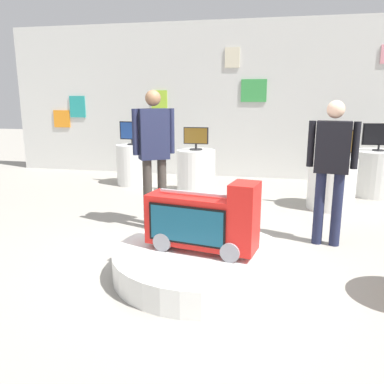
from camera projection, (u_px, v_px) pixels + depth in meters
ground_plane at (204, 256)px, 4.49m from camera, size 30.00×30.00×0.00m
back_wall_display at (245, 101)px, 8.52m from camera, size 10.73×0.13×3.26m
main_display_pedestal at (201, 262)px, 4.01m from camera, size 1.75×1.75×0.26m
novelty_firetruck_tv at (203, 222)px, 3.90m from camera, size 1.13×0.53×0.72m
display_pedestal_left_rear at (331, 184)px, 6.32m from camera, size 0.73×0.73×0.80m
tv_on_left_rear at (335, 142)px, 6.17m from camera, size 0.56×0.20×0.45m
display_pedestal_center_rear at (196, 172)px, 7.28m from camera, size 0.69×0.69×0.80m
tv_on_center_rear at (196, 138)px, 7.14m from camera, size 0.44×0.23×0.40m
display_pedestal_right_rear at (376, 173)px, 7.17m from camera, size 0.86×0.86×0.80m
tv_on_right_rear at (380, 136)px, 7.01m from camera, size 0.59×0.20×0.48m
display_pedestal_far_right at (133, 165)px, 8.04m from camera, size 0.65×0.65×0.80m
tv_on_far_right at (132, 132)px, 7.89m from camera, size 0.50×0.19×0.45m
shopper_browsing_near_truck at (154, 149)px, 5.24m from camera, size 0.49×0.37×1.81m
shopper_browsing_rear at (332, 163)px, 4.63m from camera, size 0.56×0.24×1.70m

